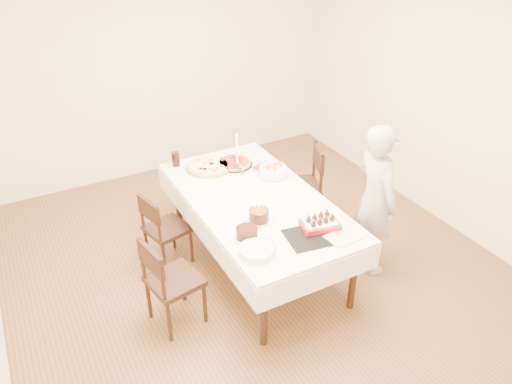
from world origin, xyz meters
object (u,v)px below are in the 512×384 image
chair_left_dessert (174,281)px  strawberry_box (320,224)px  dining_table (256,232)px  chair_left_savory (167,229)px  person (375,200)px  pizza_white (209,166)px  cola_glass (176,159)px  pizza_pepperoni (234,163)px  pasta_bowl (273,171)px  layer_cake (247,233)px  chair_right_savory (299,186)px  taper_candle (237,152)px  birthday_cake (259,211)px

chair_left_dessert → strawberry_box: chair_left_dessert is taller
dining_table → chair_left_savory: chair_left_savory is taller
person → pizza_white: 1.69m
cola_glass → pizza_pepperoni: bearing=-26.8°
pasta_bowl → layer_cake: pasta_bowl is taller
layer_cake → pasta_bowl: bearing=48.4°
pasta_bowl → dining_table: bearing=-139.7°
chair_right_savory → pizza_pepperoni: (-0.65, 0.26, 0.32)m
cola_glass → taper_candle: bearing=-36.8°
pizza_pepperoni → birthday_cake: (-0.27, -1.02, 0.07)m
pizza_white → cola_glass: 0.35m
chair_left_savory → taper_candle: bearing=176.5°
cola_glass → chair_left_dessert: bearing=-112.3°
dining_table → person: size_ratio=1.44×
dining_table → birthday_cake: (-0.15, -0.33, 0.47)m
person → cola_glass: 2.03m
person → layer_cake: (-1.31, 0.03, 0.05)m
chair_right_savory → pizza_white: 1.02m
chair_left_savory → cola_glass: size_ratio=5.30×
chair_left_dessert → layer_cake: chair_left_dessert is taller
pasta_bowl → layer_cake: 1.07m
pasta_bowl → taper_candle: size_ratio=0.67×
taper_candle → strawberry_box: taper_candle is taller
chair_left_dessert → person: person is taller
chair_right_savory → chair_left_savory: 1.51m
dining_table → pizza_pepperoni: (0.12, 0.69, 0.40)m
chair_left_dessert → taper_candle: (1.05, 0.93, 0.53)m
chair_right_savory → chair_left_savory: chair_right_savory is taller
chair_left_savory → taper_candle: taper_candle is taller
chair_left_dessert → cola_glass: size_ratio=5.77×
cola_glass → strawberry_box: (0.66, -1.63, -0.04)m
pizza_pepperoni → dining_table: bearing=-99.8°
chair_left_savory → person: (1.69, -0.97, 0.35)m
pizza_pepperoni → layer_cake: (-0.48, -1.20, 0.02)m
layer_cake → pizza_pepperoni: bearing=68.3°
cola_glass → birthday_cake: birthday_cake is taller
chair_left_dessert → birthday_cake: birthday_cake is taller
dining_table → chair_left_dessert: size_ratio=2.50×
chair_right_savory → pizza_white: chair_right_savory is taller
pizza_pepperoni → strawberry_box: (0.13, -1.36, 0.02)m
dining_table → chair_right_savory: chair_right_savory is taller
dining_table → birthday_cake: birthday_cake is taller
dining_table → chair_left_savory: size_ratio=2.72×
chair_left_savory → pizza_pepperoni: (0.86, 0.26, 0.38)m
pizza_pepperoni → layer_cake: bearing=-111.7°
chair_right_savory → chair_left_dessert: bearing=-133.6°
chair_left_savory → pizza_white: (0.60, 0.32, 0.38)m
dining_table → cola_glass: bearing=113.2°
birthday_cake → layer_cake: bearing=-139.8°
taper_candle → cola_glass: (-0.51, 0.38, -0.13)m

